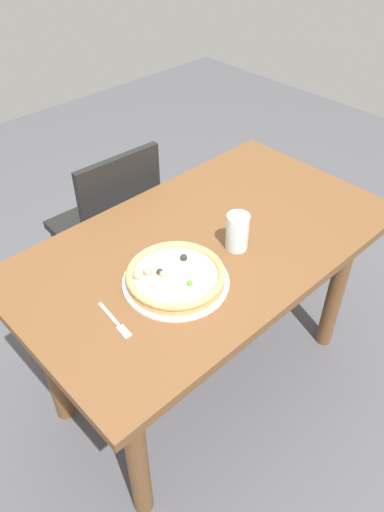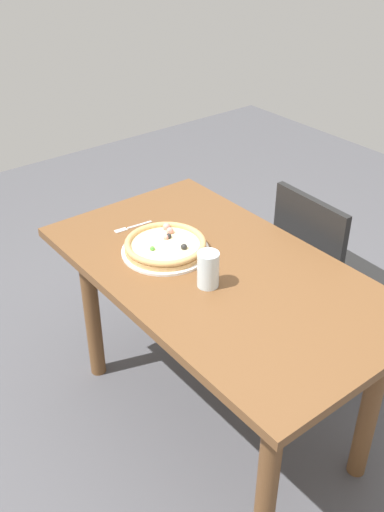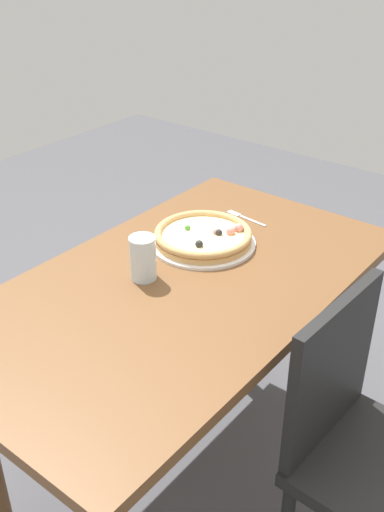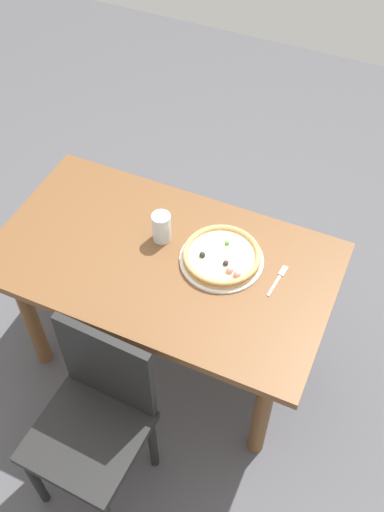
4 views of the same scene
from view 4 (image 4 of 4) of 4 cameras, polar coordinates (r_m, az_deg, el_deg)
ground_plane at (r=2.98m, az=-2.28°, el=-9.60°), size 6.00×6.00×0.00m
dining_table at (r=2.45m, az=-2.74°, el=-2.03°), size 1.37×0.78×0.76m
chair_near at (r=2.31m, az=-9.29°, el=-15.09°), size 0.42×0.42×0.89m
plate at (r=2.34m, az=2.87°, el=-0.35°), size 0.34×0.34×0.01m
pizza at (r=2.32m, az=2.90°, el=0.02°), size 0.31×0.31×0.05m
fork at (r=2.31m, az=8.36°, el=-2.13°), size 0.03×0.17×0.00m
drinking_glass at (r=2.38m, az=-2.96°, el=2.79°), size 0.08×0.08×0.13m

